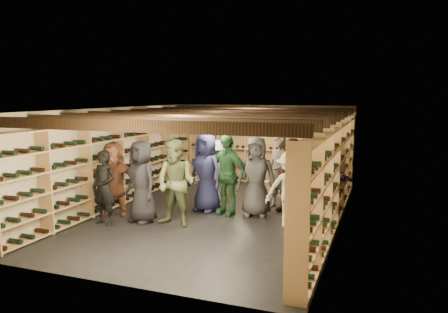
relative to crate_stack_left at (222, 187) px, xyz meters
name	(u,v)px	position (x,y,z in m)	size (l,w,h in m)	color
ground	(216,214)	(0.35, -1.30, -0.34)	(8.00, 8.00, 0.00)	black
walls	(216,162)	(0.35, -1.30, 0.86)	(5.52, 8.02, 2.40)	#B9AE90
ceiling	(216,109)	(0.35, -1.30, 2.06)	(5.50, 8.00, 0.01)	#BEB7A2
ceiling_joists	(216,115)	(0.35, -1.30, 1.92)	(5.40, 7.12, 0.18)	black
wine_rack_left	(119,162)	(-2.22, -1.30, 0.74)	(0.32, 7.50, 2.15)	tan
wine_rack_right	(332,175)	(2.92, -1.30, 0.74)	(0.32, 7.50, 2.15)	tan
wine_rack_back	(261,148)	(0.35, 2.53, 0.73)	(4.70, 0.30, 2.15)	tan
crate_stack_left	(222,187)	(0.00, 0.00, 0.00)	(0.56, 0.44, 0.68)	tan
crate_stack_right	(265,187)	(0.86, 1.16, -0.17)	(0.58, 0.47, 0.34)	tan
crate_loose	(288,193)	(1.55, 1.00, -0.25)	(0.50, 0.33, 0.17)	tan
person_0	(141,182)	(-0.91, -2.42, 0.54)	(0.86, 0.56, 1.76)	black
person_1	(104,188)	(-1.56, -2.84, 0.45)	(0.57, 0.38, 1.57)	black
person_2	(176,183)	(-0.10, -2.42, 0.57)	(0.88, 0.69, 1.82)	#545E3C
person_3	(290,189)	(2.12, -1.63, 0.44)	(1.01, 0.58, 1.57)	#C2BC95
person_5	(113,178)	(-1.80, -2.15, 0.50)	(1.56, 0.50, 1.68)	brown
person_6	(206,173)	(0.04, -1.13, 0.57)	(0.89, 0.58, 1.83)	#1C1E47
person_7	(279,172)	(1.57, -0.23, 0.54)	(0.64, 0.42, 1.76)	gray
person_8	(294,176)	(2.00, -0.57, 0.53)	(0.84, 0.66, 1.73)	#451C15
person_9	(215,173)	(0.05, -0.58, 0.47)	(1.05, 0.60, 1.63)	#B8AFA9
person_10	(227,175)	(0.58, -1.21, 0.58)	(1.08, 0.45, 1.84)	#25522E
person_11	(316,181)	(2.52, -0.72, 0.48)	(1.52, 0.49, 1.64)	#835D95
person_12	(256,177)	(1.26, -1.13, 0.56)	(0.88, 0.57, 1.80)	#37383D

